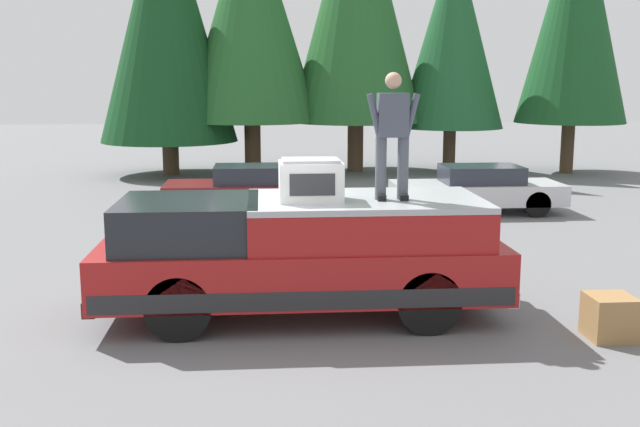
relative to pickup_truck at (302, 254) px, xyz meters
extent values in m
plane|color=slate|center=(0.16, 0.74, -0.87)|extent=(90.00, 90.00, 0.00)
cube|color=maroon|center=(0.00, 0.01, -0.17)|extent=(2.00, 5.50, 0.70)
cube|color=#232326|center=(0.00, 0.01, -0.37)|extent=(2.01, 5.39, 0.24)
cube|color=black|center=(0.00, 1.52, 0.48)|extent=(1.84, 1.87, 0.60)
cube|color=maroon|center=(0.00, -0.87, 0.44)|extent=(1.92, 3.19, 0.52)
cube|color=#A8AAAF|center=(0.00, -0.87, 0.74)|extent=(1.94, 3.19, 0.08)
cube|color=#232326|center=(0.00, 2.70, -0.44)|extent=(1.96, 0.16, 0.20)
cube|color=#B2B5BA|center=(0.00, -2.68, -0.44)|extent=(1.96, 0.16, 0.20)
cylinder|color=black|center=(-0.85, 1.60, -0.45)|extent=(0.30, 0.84, 0.84)
cylinder|color=black|center=(0.85, 1.60, -0.45)|extent=(0.30, 0.84, 0.84)
cylinder|color=black|center=(-0.85, -1.59, -0.45)|extent=(0.30, 0.84, 0.84)
cylinder|color=black|center=(0.85, -1.59, -0.45)|extent=(0.30, 0.84, 0.84)
cube|color=silver|center=(-0.17, -0.12, 1.04)|extent=(0.64, 0.84, 0.52)
cube|color=#2D2D30|center=(-0.50, -0.12, 1.04)|extent=(0.01, 0.59, 0.29)
cube|color=#99999E|center=(-0.17, -0.12, 1.32)|extent=(0.58, 0.76, 0.04)
cylinder|color=#4C515B|center=(-0.15, -1.36, 1.20)|extent=(0.15, 0.15, 0.84)
cube|color=black|center=(-0.19, -1.36, 0.82)|extent=(0.26, 0.11, 0.08)
cylinder|color=#4C515B|center=(-0.15, -1.06, 1.20)|extent=(0.15, 0.15, 0.84)
cube|color=black|center=(-0.19, -1.06, 0.82)|extent=(0.26, 0.11, 0.08)
cube|color=#474C5B|center=(-0.15, -1.21, 1.91)|extent=(0.24, 0.40, 0.58)
sphere|color=tan|center=(-0.15, -1.21, 2.36)|extent=(0.22, 0.22, 0.22)
cylinder|color=#474C5B|center=(-0.18, -1.45, 1.91)|extent=(0.09, 0.23, 0.58)
cylinder|color=#474C5B|center=(-0.18, -0.96, 1.91)|extent=(0.09, 0.23, 0.58)
cube|color=silver|center=(7.77, -4.72, -0.38)|extent=(1.64, 4.10, 0.50)
cube|color=#282D38|center=(7.77, -4.82, 0.08)|extent=(1.31, 1.89, 0.42)
cylinder|color=black|center=(7.05, -3.45, -0.56)|extent=(0.20, 0.62, 0.62)
cylinder|color=black|center=(8.49, -3.45, -0.56)|extent=(0.20, 0.62, 0.62)
cylinder|color=black|center=(7.05, -5.99, -0.56)|extent=(0.20, 0.62, 0.62)
cylinder|color=black|center=(8.49, -5.99, -0.56)|extent=(0.20, 0.62, 0.62)
cube|color=maroon|center=(8.23, 0.85, -0.38)|extent=(1.64, 4.10, 0.50)
cube|color=#282D38|center=(8.23, 0.75, 0.08)|extent=(1.31, 1.89, 0.42)
cylinder|color=black|center=(7.51, 2.12, -0.56)|extent=(0.20, 0.62, 0.62)
cylinder|color=black|center=(8.95, 2.12, -0.56)|extent=(0.20, 0.62, 0.62)
cylinder|color=black|center=(7.51, -0.43, -0.56)|extent=(0.20, 0.62, 0.62)
cylinder|color=black|center=(8.95, -0.43, -0.56)|extent=(0.20, 0.62, 0.62)
cube|color=olive|center=(-1.25, -3.84, -0.59)|extent=(0.56, 0.56, 0.56)
cylinder|color=#4C3826|center=(15.26, -10.09, 0.00)|extent=(0.45, 0.45, 1.75)
cone|color=#194C23|center=(15.26, -10.09, 4.71)|extent=(3.74, 3.74, 7.67)
cylinder|color=#4C3826|center=(16.19, -6.14, -0.11)|extent=(0.44, 0.44, 1.53)
cone|color=#1E562D|center=(16.19, -6.14, 3.95)|extent=(3.68, 3.68, 6.59)
cylinder|color=#4C3826|center=(16.26, -2.78, 0.00)|extent=(0.56, 0.56, 1.75)
cylinder|color=#4C3826|center=(16.00, 0.84, 0.02)|extent=(0.56, 0.56, 1.79)
cone|color=#235B28|center=(16.00, 0.84, 4.64)|extent=(4.65, 4.65, 7.44)
cylinder|color=#4C3826|center=(15.78, 3.63, -0.30)|extent=(0.55, 0.55, 1.15)
cone|color=#14421E|center=(15.78, 3.63, 4.44)|extent=(4.58, 4.58, 8.33)
camera|label=1|loc=(-10.02, 0.53, 2.39)|focal=42.03mm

